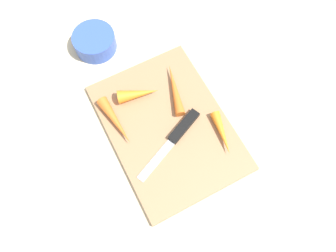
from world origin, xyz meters
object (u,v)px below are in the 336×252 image
at_px(carrot_long, 116,121).
at_px(small_bowl, 95,42).
at_px(knife, 180,131).
at_px(carrot_shortest, 138,94).
at_px(carrot_longest, 175,89).
at_px(carrot_short, 222,133).
at_px(cutting_board, 168,127).

relative_size(carrot_long, small_bowl, 1.19).
height_order(knife, carrot_shortest, carrot_shortest).
bearing_deg(carrot_shortest, carrot_longest, -0.90).
bearing_deg(carrot_short, carrot_shortest, -132.44).
distance_m(carrot_short, small_bowl, 0.39).
relative_size(knife, carrot_longest, 1.44).
height_order(knife, small_bowl, small_bowl).
height_order(cutting_board, carrot_long, carrot_long).
height_order(carrot_long, carrot_shortest, carrot_shortest).
distance_m(carrot_long, carrot_longest, 0.16).
xyz_separation_m(carrot_long, carrot_short, (0.14, 0.20, -0.00)).
relative_size(knife, small_bowl, 1.81).
height_order(carrot_long, carrot_short, carrot_long).
relative_size(cutting_board, carrot_long, 2.87).
height_order(cutting_board, knife, knife).
height_order(carrot_long, small_bowl, small_bowl).
height_order(carrot_longest, carrot_short, same).
relative_size(cutting_board, carrot_longest, 2.71).
bearing_deg(carrot_short, carrot_longest, -152.26).
bearing_deg(carrot_shortest, cutting_board, -57.79).
bearing_deg(carrot_long, small_bowl, 162.68).
height_order(carrot_short, carrot_shortest, carrot_shortest).
distance_m(carrot_longest, carrot_short, 0.15).
bearing_deg(small_bowl, carrot_longest, 28.51).
distance_m(cutting_board, carrot_longest, 0.09).
distance_m(knife, carrot_long, 0.15).
distance_m(cutting_board, carrot_shortest, 0.10).
bearing_deg(carrot_long, carrot_shortest, 109.77).
bearing_deg(cutting_board, carrot_shortest, -164.41).
xyz_separation_m(knife, carrot_short, (0.05, 0.08, 0.01)).
xyz_separation_m(carrot_longest, carrot_shortest, (-0.03, -0.08, 0.00)).
bearing_deg(carrot_shortest, carrot_long, -137.06).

